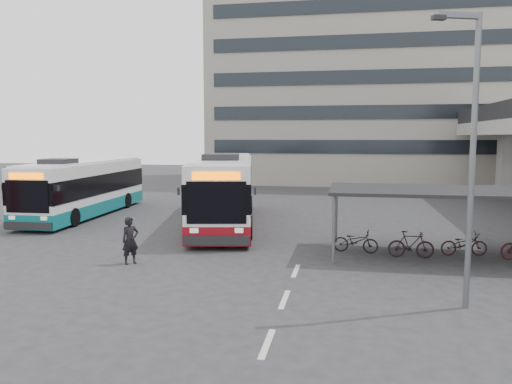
% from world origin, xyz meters
% --- Properties ---
extents(ground, '(120.00, 120.00, 0.00)m').
position_xyz_m(ground, '(0.00, 0.00, 0.00)').
color(ground, '#28282B').
rests_on(ground, ground).
extents(bike_shelter, '(10.00, 4.00, 2.54)m').
position_xyz_m(bike_shelter, '(8.50, 3.00, 1.52)').
color(bike_shelter, '#595B60').
rests_on(bike_shelter, ground).
extents(office_block, '(30.00, 15.00, 25.00)m').
position_xyz_m(office_block, '(6.00, 36.00, 12.50)').
color(office_block, gray).
rests_on(office_block, ground).
extents(road_markings, '(0.15, 7.60, 0.01)m').
position_xyz_m(road_markings, '(2.50, -3.00, 0.01)').
color(road_markings, beige).
rests_on(road_markings, ground).
extents(bus_main, '(5.04, 12.79, 3.70)m').
position_xyz_m(bus_main, '(-2.03, 8.43, 1.72)').
color(bus_main, white).
rests_on(bus_main, ground).
extents(bus_teal, '(2.98, 11.43, 3.35)m').
position_xyz_m(bus_teal, '(-10.54, 9.76, 1.55)').
color(bus_teal, white).
rests_on(bus_teal, ground).
extents(pedestrian, '(0.71, 0.72, 1.68)m').
position_xyz_m(pedestrian, '(-3.33, -0.12, 0.84)').
color(pedestrian, black).
rests_on(pedestrian, ground).
extents(lamp_post, '(1.27, 0.58, 7.51)m').
position_xyz_m(lamp_post, '(7.16, -2.81, 4.28)').
color(lamp_post, '#595B60').
rests_on(lamp_post, ground).
extents(sign_totem_north, '(0.56, 0.17, 2.60)m').
position_xyz_m(sign_totem_north, '(-13.25, 7.53, 1.34)').
color(sign_totem_north, '#961509').
rests_on(sign_totem_north, ground).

